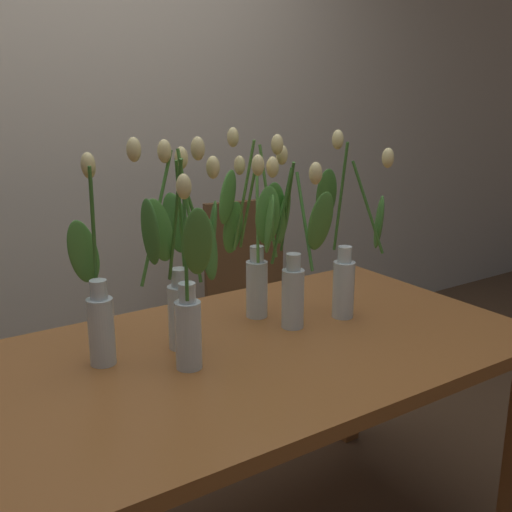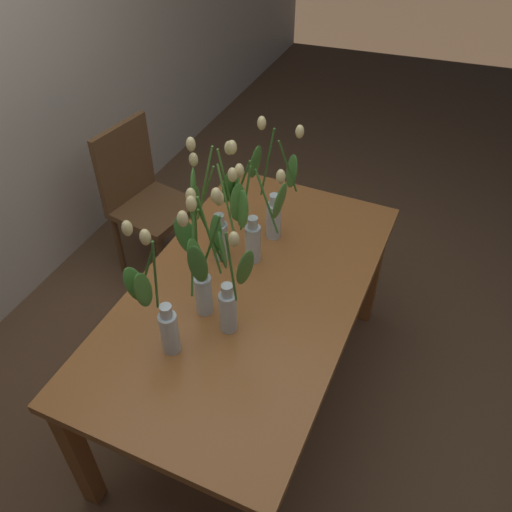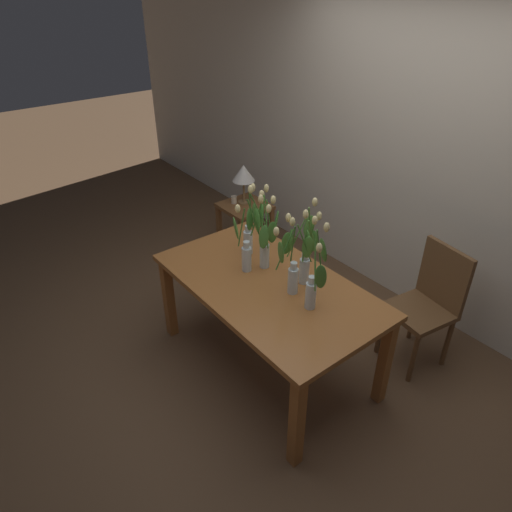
{
  "view_description": "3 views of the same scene",
  "coord_description": "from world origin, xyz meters",
  "px_view_note": "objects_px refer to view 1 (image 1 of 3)",
  "views": [
    {
      "loc": [
        -0.89,
        -1.34,
        1.44
      ],
      "look_at": [
        0.01,
        0.0,
        1.0
      ],
      "focal_mm": 43.27,
      "sensor_mm": 36.0,
      "label": 1
    },
    {
      "loc": [
        -1.4,
        -0.66,
        2.33
      ],
      "look_at": [
        -0.0,
        -0.04,
        0.95
      ],
      "focal_mm": 37.61,
      "sensor_mm": 36.0,
      "label": 2
    },
    {
      "loc": [
        1.95,
        -1.64,
        2.54
      ],
      "look_at": [
        -0.04,
        -0.07,
        0.96
      ],
      "focal_mm": 32.41,
      "sensor_mm": 36.0,
      "label": 3
    }
  ],
  "objects_px": {
    "dining_table": "(253,376)",
    "dining_chair": "(253,289)",
    "tulip_vase_1": "(96,297)",
    "tulip_vase_2": "(347,258)",
    "tulip_vase_3": "(183,267)",
    "tulip_vase_5": "(185,297)",
    "tulip_vase_0": "(291,259)",
    "tulip_vase_4": "(255,245)"
  },
  "relations": [
    {
      "from": "tulip_vase_2",
      "to": "tulip_vase_3",
      "type": "bearing_deg",
      "value": 174.27
    },
    {
      "from": "tulip_vase_4",
      "to": "dining_chair",
      "type": "distance_m",
      "value": 1.03
    },
    {
      "from": "tulip_vase_1",
      "to": "tulip_vase_5",
      "type": "relative_size",
      "value": 0.95
    },
    {
      "from": "dining_table",
      "to": "tulip_vase_0",
      "type": "xyz_separation_m",
      "value": [
        0.17,
        0.06,
        0.31
      ]
    },
    {
      "from": "tulip_vase_3",
      "to": "tulip_vase_0",
      "type": "bearing_deg",
      "value": -6.89
    },
    {
      "from": "tulip_vase_1",
      "to": "tulip_vase_4",
      "type": "distance_m",
      "value": 0.53
    },
    {
      "from": "tulip_vase_1",
      "to": "tulip_vase_2",
      "type": "xyz_separation_m",
      "value": [
        0.77,
        -0.11,
        0.01
      ]
    },
    {
      "from": "tulip_vase_5",
      "to": "dining_chair",
      "type": "distance_m",
      "value": 1.36
    },
    {
      "from": "dining_table",
      "to": "tulip_vase_5",
      "type": "relative_size",
      "value": 2.77
    },
    {
      "from": "tulip_vase_3",
      "to": "dining_table",
      "type": "bearing_deg",
      "value": -31.34
    },
    {
      "from": "dining_table",
      "to": "tulip_vase_2",
      "type": "bearing_deg",
      "value": 6.53
    },
    {
      "from": "tulip_vase_2",
      "to": "tulip_vase_3",
      "type": "distance_m",
      "value": 0.55
    },
    {
      "from": "dining_table",
      "to": "tulip_vase_4",
      "type": "bearing_deg",
      "value": 55.18
    },
    {
      "from": "tulip_vase_1",
      "to": "tulip_vase_2",
      "type": "height_order",
      "value": "tulip_vase_2"
    },
    {
      "from": "tulip_vase_5",
      "to": "dining_chair",
      "type": "xyz_separation_m",
      "value": [
        0.86,
        0.98,
        -0.41
      ]
    },
    {
      "from": "tulip_vase_2",
      "to": "tulip_vase_5",
      "type": "distance_m",
      "value": 0.6
    },
    {
      "from": "dining_table",
      "to": "tulip_vase_0",
      "type": "bearing_deg",
      "value": 18.62
    },
    {
      "from": "dining_table",
      "to": "tulip_vase_4",
      "type": "height_order",
      "value": "tulip_vase_4"
    },
    {
      "from": "dining_table",
      "to": "dining_chair",
      "type": "xyz_separation_m",
      "value": [
        0.64,
        0.97,
        -0.12
      ]
    },
    {
      "from": "tulip_vase_4",
      "to": "tulip_vase_5",
      "type": "relative_size",
      "value": 1.02
    },
    {
      "from": "tulip_vase_3",
      "to": "dining_chair",
      "type": "height_order",
      "value": "tulip_vase_3"
    },
    {
      "from": "dining_chair",
      "to": "tulip_vase_0",
      "type": "bearing_deg",
      "value": -117.4
    },
    {
      "from": "tulip_vase_2",
      "to": "tulip_vase_5",
      "type": "relative_size",
      "value": 1.0
    },
    {
      "from": "tulip_vase_4",
      "to": "dining_chair",
      "type": "bearing_deg",
      "value": 56.67
    },
    {
      "from": "tulip_vase_0",
      "to": "tulip_vase_2",
      "type": "height_order",
      "value": "tulip_vase_2"
    },
    {
      "from": "tulip_vase_1",
      "to": "tulip_vase_3",
      "type": "relative_size",
      "value": 0.93
    },
    {
      "from": "tulip_vase_2",
      "to": "dining_chair",
      "type": "xyz_separation_m",
      "value": [
        0.26,
        0.92,
        -0.41
      ]
    },
    {
      "from": "dining_table",
      "to": "tulip_vase_1",
      "type": "relative_size",
      "value": 2.91
    },
    {
      "from": "tulip_vase_1",
      "to": "tulip_vase_4",
      "type": "height_order",
      "value": "tulip_vase_4"
    },
    {
      "from": "tulip_vase_0",
      "to": "dining_table",
      "type": "bearing_deg",
      "value": -161.38
    },
    {
      "from": "tulip_vase_3",
      "to": "tulip_vase_5",
      "type": "bearing_deg",
      "value": -116.36
    },
    {
      "from": "tulip_vase_2",
      "to": "dining_chair",
      "type": "height_order",
      "value": "tulip_vase_2"
    },
    {
      "from": "dining_chair",
      "to": "dining_table",
      "type": "bearing_deg",
      "value": -123.64
    },
    {
      "from": "tulip_vase_0",
      "to": "tulip_vase_1",
      "type": "height_order",
      "value": "tulip_vase_1"
    },
    {
      "from": "tulip_vase_0",
      "to": "tulip_vase_5",
      "type": "xyz_separation_m",
      "value": [
        -0.39,
        -0.07,
        -0.02
      ]
    },
    {
      "from": "tulip_vase_3",
      "to": "tulip_vase_5",
      "type": "distance_m",
      "value": 0.13
    },
    {
      "from": "tulip_vase_2",
      "to": "tulip_vase_5",
      "type": "xyz_separation_m",
      "value": [
        -0.6,
        -0.06,
        0.0
      ]
    },
    {
      "from": "tulip_vase_4",
      "to": "tulip_vase_5",
      "type": "distance_m",
      "value": 0.41
    },
    {
      "from": "dining_table",
      "to": "dining_chair",
      "type": "height_order",
      "value": "dining_chair"
    },
    {
      "from": "tulip_vase_1",
      "to": "tulip_vase_2",
      "type": "bearing_deg",
      "value": -8.48
    },
    {
      "from": "tulip_vase_0",
      "to": "tulip_vase_4",
      "type": "bearing_deg",
      "value": 104.92
    },
    {
      "from": "tulip_vase_0",
      "to": "tulip_vase_1",
      "type": "distance_m",
      "value": 0.57
    }
  ]
}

